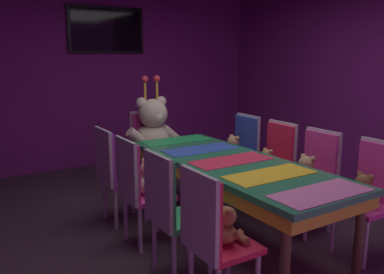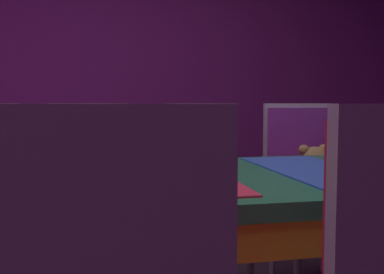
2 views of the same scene
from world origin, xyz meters
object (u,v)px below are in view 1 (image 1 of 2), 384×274
at_px(teddy_left_0, 227,227).
at_px(wall_tv, 107,30).
at_px(chair_left_1, 167,203).
at_px(teddy_right_2, 266,162).
at_px(teddy_left_2, 150,179).
at_px(chair_right_0, 374,187).
at_px(chair_left_3, 112,167).
at_px(teddy_right_3, 233,150).
at_px(king_teddy_bear, 154,130).
at_px(banquet_table, 231,170).
at_px(chair_right_1, 316,170).
at_px(chair_right_2, 276,158).
at_px(teddy_right_1, 305,173).
at_px(throne_chair, 148,141).
at_px(chair_left_0, 209,229).
at_px(teddy_left_3, 125,165).
at_px(chair_left_2, 135,182).
at_px(chair_right_3, 242,147).
at_px(teddy_right_0, 363,192).

relative_size(teddy_left_0, wall_tv, 0.24).
relative_size(chair_left_1, teddy_right_2, 3.62).
distance_m(teddy_left_2, chair_right_0, 1.92).
height_order(chair_left_3, teddy_right_3, chair_left_3).
bearing_deg(teddy_right_3, king_teddy_bear, -47.06).
relative_size(banquet_table, chair_left_3, 2.47).
xyz_separation_m(chair_right_1, wall_tv, (-0.81, 3.39, 1.45)).
relative_size(chair_right_2, teddy_right_2, 3.62).
xyz_separation_m(chair_right_2, teddy_right_2, (-0.14, 0.00, -0.03)).
relative_size(teddy_left_0, chair_left_1, 0.29).
bearing_deg(chair_right_2, teddy_right_1, 75.12).
xyz_separation_m(throne_chair, king_teddy_bear, (0.00, -0.17, 0.18)).
height_order(banquet_table, wall_tv, wall_tv).
bearing_deg(teddy_left_2, chair_left_0, -97.02).
height_order(teddy_left_3, teddy_right_3, teddy_left_3).
xyz_separation_m(chair_left_0, teddy_right_3, (1.49, 1.70, -0.01)).
relative_size(banquet_table, teddy_left_2, 7.05).
bearing_deg(chair_left_2, teddy_left_0, -82.63).
xyz_separation_m(chair_left_3, teddy_right_1, (1.49, -1.15, -0.01)).
distance_m(chair_left_1, chair_left_3, 1.18).
bearing_deg(chair_right_3, chair_right_0, 90.58).
distance_m(chair_left_1, teddy_right_2, 1.60).
xyz_separation_m(teddy_right_0, chair_right_2, (0.12, 1.15, 0.02)).
distance_m(teddy_left_3, teddy_right_1, 1.77).
xyz_separation_m(chair_left_2, king_teddy_bear, (0.82, 1.29, 0.18)).
xyz_separation_m(chair_left_3, teddy_right_3, (1.50, -0.01, -0.01)).
distance_m(banquet_table, teddy_left_2, 0.74).
height_order(chair_left_2, chair_right_1, same).
bearing_deg(king_teddy_bear, teddy_left_0, -15.51).
relative_size(teddy_left_2, chair_right_3, 0.35).
relative_size(chair_right_2, teddy_right_3, 3.11).
xyz_separation_m(chair_left_1, throne_chair, (0.83, 2.07, 0.00)).
relative_size(teddy_right_2, throne_chair, 0.28).
bearing_deg(teddy_left_2, chair_right_0, -37.94).
relative_size(teddy_left_0, teddy_right_0, 0.97).
bearing_deg(teddy_right_2, wall_tv, -76.72).
relative_size(chair_left_2, teddy_left_3, 3.04).
bearing_deg(chair_left_1, king_teddy_bear, 66.36).
xyz_separation_m(chair_right_0, teddy_right_3, (-0.16, 1.74, -0.01)).
height_order(chair_left_2, teddy_right_0, chair_left_2).
height_order(teddy_left_0, king_teddy_bear, king_teddy_bear).
bearing_deg(chair_left_2, teddy_right_0, -37.87).
xyz_separation_m(teddy_left_3, chair_right_2, (1.49, -0.60, 0.01)).
bearing_deg(banquet_table, chair_right_0, -46.34).
distance_m(teddy_right_0, king_teddy_bear, 2.57).
xyz_separation_m(chair_left_0, wall_tv, (0.82, 3.95, 1.45)).
relative_size(chair_right_0, teddy_right_0, 3.39).
bearing_deg(king_teddy_bear, chair_right_0, 18.79).
bearing_deg(chair_right_1, teddy_left_3, -37.80).
bearing_deg(chair_right_0, teddy_right_2, -81.62).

